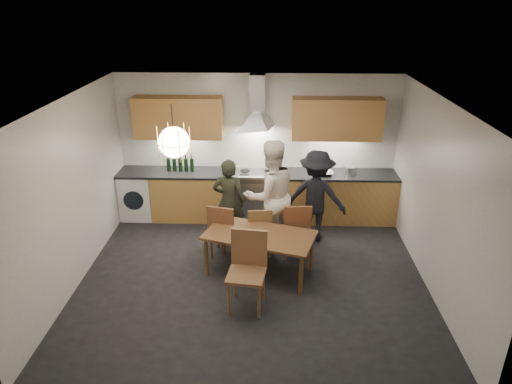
{
  "coord_description": "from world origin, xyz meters",
  "views": [
    {
      "loc": [
        0.24,
        -5.66,
        3.86
      ],
      "look_at": [
        0.04,
        0.4,
        1.2
      ],
      "focal_mm": 32.0,
      "sensor_mm": 36.0,
      "label": 1
    }
  ],
  "objects_px": {
    "dining_table": "(259,239)",
    "person_left": "(229,201)",
    "chair_back_left": "(223,228)",
    "mixing_bowl": "(326,173)",
    "chair_front": "(248,264)",
    "person_mid": "(270,195)",
    "stock_pot": "(351,170)",
    "person_right": "(316,196)",
    "wine_bottles": "(180,163)"
  },
  "relations": [
    {
      "from": "person_right",
      "to": "mixing_bowl",
      "type": "height_order",
      "value": "person_right"
    },
    {
      "from": "wine_bottles",
      "to": "person_right",
      "type": "bearing_deg",
      "value": -17.94
    },
    {
      "from": "person_mid",
      "to": "wine_bottles",
      "type": "xyz_separation_m",
      "value": [
        -1.62,
        1.06,
        0.14
      ]
    },
    {
      "from": "chair_back_left",
      "to": "mixing_bowl",
      "type": "distance_m",
      "value": 2.2
    },
    {
      "from": "chair_front",
      "to": "person_left",
      "type": "xyz_separation_m",
      "value": [
        -0.39,
        1.69,
        0.12
      ]
    },
    {
      "from": "dining_table",
      "to": "person_mid",
      "type": "relative_size",
      "value": 0.94
    },
    {
      "from": "chair_back_left",
      "to": "mixing_bowl",
      "type": "bearing_deg",
      "value": -129.07
    },
    {
      "from": "mixing_bowl",
      "to": "person_mid",
      "type": "bearing_deg",
      "value": -135.9
    },
    {
      "from": "chair_front",
      "to": "chair_back_left",
      "type": "bearing_deg",
      "value": 118.49
    },
    {
      "from": "person_mid",
      "to": "person_right",
      "type": "bearing_deg",
      "value": 176.55
    },
    {
      "from": "chair_back_left",
      "to": "person_left",
      "type": "distance_m",
      "value": 0.58
    },
    {
      "from": "stock_pot",
      "to": "wine_bottles",
      "type": "height_order",
      "value": "wine_bottles"
    },
    {
      "from": "mixing_bowl",
      "to": "person_right",
      "type": "bearing_deg",
      "value": -108.8
    },
    {
      "from": "dining_table",
      "to": "chair_front",
      "type": "xyz_separation_m",
      "value": [
        -0.14,
        -0.73,
        0.02
      ]
    },
    {
      "from": "chair_front",
      "to": "mixing_bowl",
      "type": "relative_size",
      "value": 3.93
    },
    {
      "from": "mixing_bowl",
      "to": "wine_bottles",
      "type": "distance_m",
      "value": 2.61
    },
    {
      "from": "person_right",
      "to": "mixing_bowl",
      "type": "xyz_separation_m",
      "value": [
        0.22,
        0.66,
        0.15
      ]
    },
    {
      "from": "person_left",
      "to": "mixing_bowl",
      "type": "height_order",
      "value": "person_left"
    },
    {
      "from": "dining_table",
      "to": "mixing_bowl",
      "type": "distance_m",
      "value": 2.11
    },
    {
      "from": "chair_back_left",
      "to": "person_mid",
      "type": "relative_size",
      "value": 0.5
    },
    {
      "from": "person_mid",
      "to": "mixing_bowl",
      "type": "height_order",
      "value": "person_mid"
    },
    {
      "from": "chair_back_left",
      "to": "stock_pot",
      "type": "bearing_deg",
      "value": -134.34
    },
    {
      "from": "dining_table",
      "to": "mixing_bowl",
      "type": "bearing_deg",
      "value": 74.57
    },
    {
      "from": "person_right",
      "to": "mixing_bowl",
      "type": "relative_size",
      "value": 5.8
    },
    {
      "from": "person_left",
      "to": "person_mid",
      "type": "distance_m",
      "value": 0.71
    },
    {
      "from": "person_right",
      "to": "mixing_bowl",
      "type": "distance_m",
      "value": 0.71
    },
    {
      "from": "chair_back_left",
      "to": "person_mid",
      "type": "bearing_deg",
      "value": -138.95
    },
    {
      "from": "stock_pot",
      "to": "mixing_bowl",
      "type": "bearing_deg",
      "value": -173.94
    },
    {
      "from": "person_right",
      "to": "chair_front",
      "type": "bearing_deg",
      "value": 74.74
    },
    {
      "from": "stock_pot",
      "to": "wine_bottles",
      "type": "relative_size",
      "value": 0.42
    },
    {
      "from": "chair_back_left",
      "to": "person_mid",
      "type": "distance_m",
      "value": 0.91
    },
    {
      "from": "chair_front",
      "to": "person_left",
      "type": "relative_size",
      "value": 0.73
    },
    {
      "from": "stock_pot",
      "to": "person_mid",
      "type": "bearing_deg",
      "value": -144.96
    },
    {
      "from": "person_left",
      "to": "person_right",
      "type": "relative_size",
      "value": 0.93
    },
    {
      "from": "chair_back_left",
      "to": "person_left",
      "type": "relative_size",
      "value": 0.63
    },
    {
      "from": "chair_back_left",
      "to": "wine_bottles",
      "type": "height_order",
      "value": "wine_bottles"
    },
    {
      "from": "chair_back_left",
      "to": "wine_bottles",
      "type": "distance_m",
      "value": 1.78
    },
    {
      "from": "person_mid",
      "to": "stock_pot",
      "type": "height_order",
      "value": "person_mid"
    },
    {
      "from": "chair_front",
      "to": "person_right",
      "type": "distance_m",
      "value": 2.1
    },
    {
      "from": "person_left",
      "to": "stock_pot",
      "type": "xyz_separation_m",
      "value": [
        2.09,
        0.84,
        0.25
      ]
    },
    {
      "from": "person_left",
      "to": "person_right",
      "type": "height_order",
      "value": "person_right"
    },
    {
      "from": "chair_front",
      "to": "wine_bottles",
      "type": "xyz_separation_m",
      "value": [
        -1.34,
        2.59,
        0.44
      ]
    },
    {
      "from": "chair_front",
      "to": "stock_pot",
      "type": "relative_size",
      "value": 5.09
    },
    {
      "from": "chair_front",
      "to": "person_mid",
      "type": "distance_m",
      "value": 1.59
    },
    {
      "from": "dining_table",
      "to": "stock_pot",
      "type": "height_order",
      "value": "stock_pot"
    },
    {
      "from": "dining_table",
      "to": "stock_pot",
      "type": "bearing_deg",
      "value": 66.26
    },
    {
      "from": "chair_back_left",
      "to": "wine_bottles",
      "type": "xyz_separation_m",
      "value": [
        -0.9,
        1.45,
        0.52
      ]
    },
    {
      "from": "chair_back_left",
      "to": "person_right",
      "type": "distance_m",
      "value": 1.65
    },
    {
      "from": "dining_table",
      "to": "person_left",
      "type": "xyz_separation_m",
      "value": [
        -0.52,
        0.96,
        0.14
      ]
    },
    {
      "from": "chair_back_left",
      "to": "person_right",
      "type": "xyz_separation_m",
      "value": [
        1.48,
        0.68,
        0.25
      ]
    }
  ]
}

